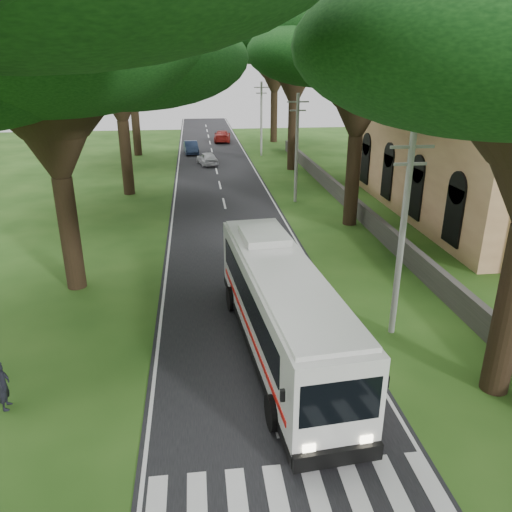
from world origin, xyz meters
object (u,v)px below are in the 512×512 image
(pole_mid, at_px, (297,147))
(coach_bus, at_px, (281,307))
(distant_car_b, at_px, (191,147))
(distant_car_a, at_px, (207,158))
(church, at_px, (487,143))
(pole_near, at_px, (402,234))
(distant_car_c, at_px, (222,136))
(pole_far, at_px, (261,118))
(pedestrian, at_px, (3,385))

(pole_mid, relative_size, coach_bus, 0.66)
(coach_bus, height_order, distant_car_b, coach_bus)
(distant_car_a, bearing_deg, distant_car_b, -89.07)
(church, height_order, pole_near, church)
(pole_near, bearing_deg, distant_car_a, 100.16)
(pole_mid, height_order, distant_car_b, pole_mid)
(distant_car_a, distance_m, distant_car_c, 15.64)
(pole_far, bearing_deg, coach_bus, -96.56)
(pole_far, height_order, distant_car_c, pole_far)
(coach_bus, relative_size, pedestrian, 7.12)
(distant_car_a, height_order, pedestrian, pedestrian)
(coach_bus, bearing_deg, pole_far, 78.63)
(coach_bus, height_order, distant_car_c, coach_bus)
(pole_far, distance_m, pedestrian, 45.33)
(pole_mid, xyz_separation_m, pedestrian, (-13.81, -23.05, -3.33))
(pole_near, distance_m, distant_car_c, 50.87)
(coach_bus, bearing_deg, distant_car_c, 84.21)
(pole_far, height_order, distant_car_a, pole_far)
(pole_far, relative_size, coach_bus, 0.66)
(distant_car_c, bearing_deg, distant_car_a, 85.45)
(pole_near, xyz_separation_m, distant_car_c, (-3.82, 50.61, -3.40))
(church, relative_size, distant_car_a, 6.06)
(pole_far, xyz_separation_m, pedestrian, (-13.81, -43.05, -3.33))
(distant_car_b, relative_size, distant_car_c, 0.83)
(pole_far, height_order, distant_car_b, pole_far)
(pole_near, height_order, pole_far, same)
(church, relative_size, pole_near, 3.00)
(distant_car_c, bearing_deg, pedestrian, 84.02)
(pole_far, xyz_separation_m, coach_bus, (-4.70, -40.91, -2.30))
(pole_far, xyz_separation_m, distant_car_b, (-7.94, 2.14, -3.45))
(coach_bus, bearing_deg, church, 39.14)
(church, distance_m, pole_far, 27.41)
(pole_near, distance_m, pole_mid, 20.00)
(pole_mid, relative_size, pole_far, 1.00)
(pole_mid, distance_m, distant_car_a, 16.78)
(distant_car_a, relative_size, pedestrian, 2.34)
(coach_bus, height_order, distant_car_a, coach_bus)
(church, bearing_deg, coach_bus, -136.05)
(pole_far, relative_size, distant_car_b, 1.88)
(coach_bus, height_order, pedestrian, coach_bus)
(coach_bus, bearing_deg, distant_car_a, 87.72)
(pedestrian, bearing_deg, church, -59.90)
(pole_mid, height_order, distant_car_a, pole_mid)
(distant_car_b, bearing_deg, distant_car_c, 59.40)
(distant_car_a, distance_m, distant_car_b, 7.17)
(coach_bus, distance_m, distant_car_a, 36.13)
(distant_car_a, bearing_deg, pole_near, 87.82)
(pole_near, distance_m, distant_car_b, 43.02)
(pole_mid, relative_size, pedestrian, 4.73)
(pole_mid, bearing_deg, distant_car_a, 112.56)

